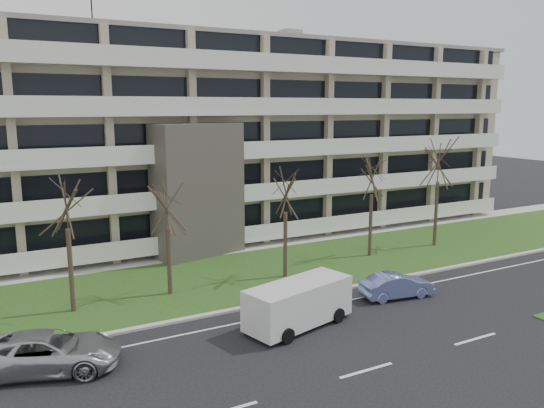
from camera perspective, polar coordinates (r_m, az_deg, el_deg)
ground at (r=21.87m, az=10.12°, el=-17.22°), size 160.00×160.00×0.00m
grass_verge at (r=32.23m, az=-4.38°, el=-7.77°), size 90.00×10.00×0.06m
curb at (r=27.97m, az=-0.19°, el=-10.57°), size 90.00×0.35×0.12m
sidewalk at (r=37.12m, az=-7.81°, el=-5.36°), size 90.00×2.00×0.08m
lane_edge_line at (r=26.77m, az=1.34°, el=-11.69°), size 90.00×0.12×0.01m
apartment_building at (r=42.28m, az=-11.31°, el=6.90°), size 60.50×15.10×18.75m
silver_pickup at (r=22.93m, az=-23.03°, el=-14.44°), size 6.05×4.19×1.53m
blue_sedan at (r=29.44m, az=13.23°, el=-8.52°), size 4.17×1.97×1.32m
white_van at (r=25.02m, az=2.99°, el=-10.27°), size 5.70×3.28×2.09m
tree_2 at (r=27.24m, az=-21.34°, el=0.86°), size 3.79×3.79×7.58m
tree_3 at (r=28.47m, az=-11.24°, el=0.28°), size 3.32×3.32×6.65m
tree_4 at (r=30.83m, az=1.47°, el=1.93°), size 3.55×3.55×7.11m
tree_5 at (r=35.93m, az=10.75°, el=3.62°), size 3.81×3.81×7.63m
tree_6 at (r=39.73m, az=17.54°, el=4.93°), size 4.24×4.24×8.48m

